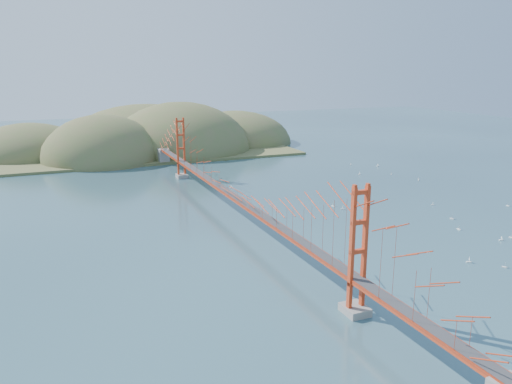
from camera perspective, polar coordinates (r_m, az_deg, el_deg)
name	(u,v)px	position (r m, az deg, el deg)	size (l,w,h in m)	color
ground	(236,220)	(70.86, -2.35, -3.19)	(320.00, 320.00, 0.00)	#2A4854
bridge	(235,171)	(69.27, -2.46, 2.40)	(2.20, 94.40, 12.00)	gray
far_headlands	(153,148)	(136.09, -11.64, 4.92)	(84.00, 58.00, 25.00)	brown
sailboat_9	(418,180)	(100.00, 18.07, 1.34)	(0.65, 0.65, 0.68)	white
sailboat_14	(459,229)	(71.81, 22.16, -3.89)	(0.46, 0.57, 0.68)	white
sailboat_0	(333,206)	(78.30, 8.78, -1.54)	(0.62, 0.65, 0.73)	white
sailboat_2	(501,239)	(69.66, 26.24, -4.87)	(0.57, 0.56, 0.64)	white
sailboat_8	(351,164)	(112.30, 10.78, 3.12)	(0.53, 0.53, 0.56)	white
sailboat_17	(378,166)	(111.86, 13.74, 2.93)	(0.62, 0.54, 0.70)	white
sailboat_7	(360,174)	(102.36, 11.76, 2.03)	(0.61, 0.57, 0.68)	white
sailboat_5	(508,205)	(87.03, 26.84, -1.35)	(0.49, 0.54, 0.61)	white
sailboat_4	(391,174)	(103.95, 15.21, 2.00)	(0.57, 0.57, 0.60)	white
sailboat_1	(433,204)	(82.95, 19.55, -1.33)	(0.54, 0.54, 0.58)	white
sailboat_3	(231,187)	(89.37, -2.85, 0.56)	(0.53, 0.45, 0.61)	white
sailboat_10	(505,266)	(60.69, 26.55, -7.61)	(0.59, 0.59, 0.64)	white
sailboat_16	(343,209)	(76.95, 9.87, -1.87)	(0.57, 0.57, 0.64)	white
sailboat_6	(511,237)	(71.18, 27.15, -4.58)	(0.58, 0.60, 0.67)	white
sailboat_extra_0	(452,218)	(76.37, 21.49, -2.78)	(0.61, 0.63, 0.71)	white
sailboat_extra_1	(469,261)	(60.54, 23.18, -7.28)	(0.66, 0.66, 0.71)	white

